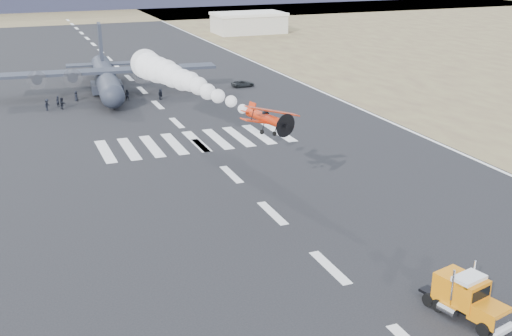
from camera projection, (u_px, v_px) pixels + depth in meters
scrub_far at (60, 13)px, 243.41m from camera, size 500.00×80.00×0.00m
runway_markings at (177, 123)px, 94.31m from camera, size 60.00×260.00×0.01m
hangar_right at (249, 23)px, 188.27m from camera, size 20.50×12.50×5.90m
semi_truck at (466, 296)px, 44.89m from camera, size 3.75×7.32×3.22m
aerobatic_biplane at (268, 118)px, 60.48m from camera, size 6.19×5.79×3.25m
smoke_trail at (161, 71)px, 81.59m from camera, size 6.85×31.41×3.98m
transport_aircraft at (106, 77)px, 112.31m from camera, size 38.06×31.28×10.98m
support_vehicle at (243, 84)px, 117.92m from camera, size 4.30×2.12×1.17m
crew_a at (58, 101)px, 103.25m from camera, size 0.85×0.86×1.82m
crew_b at (127, 95)px, 107.68m from camera, size 1.00×0.79×1.79m
crew_c at (47, 105)px, 101.00m from camera, size 1.13×1.31×1.86m
crew_d at (160, 94)px, 108.03m from camera, size 1.14×1.15×1.82m
crew_e at (76, 96)px, 107.25m from camera, size 0.90×0.95×1.67m
crew_f at (62, 103)px, 101.96m from camera, size 1.18×1.81×1.86m
crew_g at (161, 94)px, 108.77m from camera, size 0.73×0.66×1.65m
crew_h at (116, 92)px, 110.08m from camera, size 0.90×0.62×1.74m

